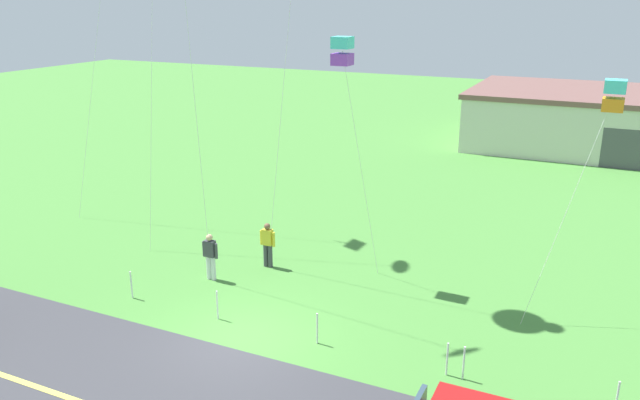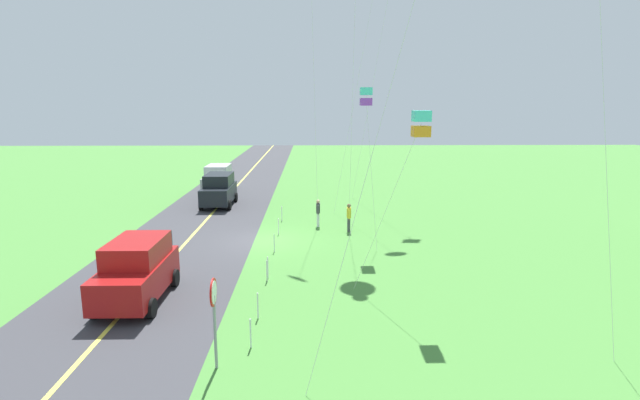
% 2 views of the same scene
% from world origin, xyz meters
% --- Properties ---
extents(ground_plane, '(120.00, 120.00, 0.10)m').
position_xyz_m(ground_plane, '(0.00, 0.00, -0.05)').
color(ground_plane, '#478438').
extents(asphalt_road, '(120.00, 7.00, 0.00)m').
position_xyz_m(asphalt_road, '(0.00, -4.00, 0.00)').
color(asphalt_road, '#38383D').
rests_on(asphalt_road, ground).
extents(road_centre_stripe, '(120.00, 0.16, 0.00)m').
position_xyz_m(road_centre_stripe, '(0.00, -4.00, 0.01)').
color(road_centre_stripe, '#E5E04C').
rests_on(road_centre_stripe, asphalt_road).
extents(car_suv_foreground, '(4.40, 2.12, 2.24)m').
position_xyz_m(car_suv_foreground, '(7.75, -3.83, 1.15)').
color(car_suv_foreground, maroon).
rests_on(car_suv_foreground, ground).
extents(car_parked_west_far, '(4.40, 2.12, 2.24)m').
position_xyz_m(car_parked_west_far, '(-14.02, -4.96, 1.15)').
color(car_parked_west_far, '#B7B7BC').
rests_on(car_parked_west_far, ground).
extents(car_parked_west_near, '(4.40, 2.12, 2.24)m').
position_xyz_m(car_parked_west_near, '(-9.03, -3.99, 1.15)').
color(car_parked_west_near, black).
rests_on(car_parked_west_near, ground).
extents(stop_sign, '(0.76, 0.08, 2.56)m').
position_xyz_m(stop_sign, '(12.45, -0.10, 1.80)').
color(stop_sign, gray).
rests_on(stop_sign, ground).
extents(person_adult_near, '(0.58, 0.22, 1.60)m').
position_xyz_m(person_adult_near, '(-2.95, 2.90, 0.86)').
color(person_adult_near, silver).
rests_on(person_adult_near, ground).
extents(person_adult_companion, '(0.58, 0.22, 1.60)m').
position_xyz_m(person_adult_companion, '(-1.75, 4.61, 0.86)').
color(person_adult_companion, '#3F3F47').
rests_on(person_adult_companion, ground).
extents(kite_green_far, '(1.88, 2.29, 6.84)m').
position_xyz_m(kite_green_far, '(8.43, 6.13, 6.39)').
color(kite_green_far, silver).
rests_on(kite_green_far, ground).
extents(kite_purple_back, '(1.46, 0.83, 7.83)m').
position_xyz_m(kite_purple_back, '(0.74, 5.17, 7.39)').
color(kite_purple_back, silver).
rests_on(kite_purple_back, ground).
extents(fence_post_0, '(0.05, 0.05, 0.90)m').
position_xyz_m(fence_post_0, '(-4.41, 0.70, 0.45)').
color(fence_post_0, silver).
rests_on(fence_post_0, ground).
extents(fence_post_1, '(0.05, 0.05, 0.90)m').
position_xyz_m(fence_post_1, '(-1.23, 0.70, 0.45)').
color(fence_post_1, silver).
rests_on(fence_post_1, ground).
extents(fence_post_2, '(0.05, 0.05, 0.90)m').
position_xyz_m(fence_post_2, '(1.98, 0.70, 0.45)').
color(fence_post_2, silver).
rests_on(fence_post_2, ground).
extents(fence_post_3, '(0.05, 0.05, 0.90)m').
position_xyz_m(fence_post_3, '(5.54, 0.70, 0.45)').
color(fence_post_3, silver).
rests_on(fence_post_3, ground).
extents(fence_post_4, '(0.05, 0.05, 0.90)m').
position_xyz_m(fence_post_4, '(5.95, 0.70, 0.45)').
color(fence_post_4, silver).
rests_on(fence_post_4, ground).
extents(fence_post_5, '(0.05, 0.05, 0.90)m').
position_xyz_m(fence_post_5, '(9.38, 0.70, 0.45)').
color(fence_post_5, silver).
rests_on(fence_post_5, ground).
extents(fence_post_6, '(0.05, 0.05, 0.90)m').
position_xyz_m(fence_post_6, '(11.35, 0.70, 0.45)').
color(fence_post_6, silver).
rests_on(fence_post_6, ground).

